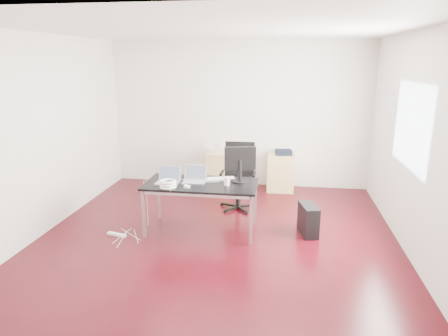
# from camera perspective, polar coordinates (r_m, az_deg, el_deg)

# --- Properties ---
(room_shell) EXTENTS (5.00, 5.00, 5.00)m
(room_shell) POSITION_cam_1_polar(r_m,az_deg,el_deg) (5.37, -0.49, 4.17)
(room_shell) COLOR #32050B
(room_shell) RESTS_ON ground
(desk) EXTENTS (1.60, 0.80, 0.73)m
(desk) POSITION_cam_1_polar(r_m,az_deg,el_deg) (5.72, -3.27, -2.68)
(desk) COLOR black
(desk) RESTS_ON ground
(office_chair) EXTENTS (0.48, 0.50, 1.08)m
(office_chair) POSITION_cam_1_polar(r_m,az_deg,el_deg) (6.68, 2.09, -0.68)
(office_chair) COLOR black
(office_chair) RESTS_ON ground
(filing_cabinet_left) EXTENTS (0.50, 0.50, 0.70)m
(filing_cabinet_left) POSITION_cam_1_polar(r_m,az_deg,el_deg) (7.81, -0.51, -0.26)
(filing_cabinet_left) COLOR tan
(filing_cabinet_left) RESTS_ON ground
(filing_cabinet_right) EXTENTS (0.50, 0.50, 0.70)m
(filing_cabinet_right) POSITION_cam_1_polar(r_m,az_deg,el_deg) (7.72, 8.11, -0.60)
(filing_cabinet_right) COLOR tan
(filing_cabinet_right) RESTS_ON ground
(pc_tower) EXTENTS (0.30, 0.48, 0.44)m
(pc_tower) POSITION_cam_1_polar(r_m,az_deg,el_deg) (5.88, 11.95, -7.22)
(pc_tower) COLOR black
(pc_tower) RESTS_ON ground
(wastebasket) EXTENTS (0.28, 0.28, 0.28)m
(wastebasket) POSITION_cam_1_polar(r_m,az_deg,el_deg) (7.73, 0.91, -2.05)
(wastebasket) COLOR black
(wastebasket) RESTS_ON ground
(power_strip) EXTENTS (0.31, 0.13, 0.04)m
(power_strip) POSITION_cam_1_polar(r_m,az_deg,el_deg) (5.98, -15.08, -9.18)
(power_strip) COLOR white
(power_strip) RESTS_ON ground
(laptop_left) EXTENTS (0.34, 0.26, 0.23)m
(laptop_left) POSITION_cam_1_polar(r_m,az_deg,el_deg) (5.76, -7.97, -1.54)
(laptop_left) COLOR silver
(laptop_left) RESTS_ON desk
(laptop_right) EXTENTS (0.34, 0.26, 0.23)m
(laptop_right) POSITION_cam_1_polar(r_m,az_deg,el_deg) (5.76, -4.20, -1.43)
(laptop_right) COLOR silver
(laptop_right) RESTS_ON desk
(monitor) EXTENTS (0.45, 0.26, 0.51)m
(monitor) POSITION_cam_1_polar(r_m,az_deg,el_deg) (5.71, 2.31, 0.82)
(monitor) COLOR black
(monitor) RESTS_ON desk
(keyboard) EXTENTS (0.46, 0.26, 0.02)m
(keyboard) POSITION_cam_1_polar(r_m,az_deg,el_deg) (5.87, -0.65, -1.54)
(keyboard) COLOR white
(keyboard) RESTS_ON desk
(cup_white) EXTENTS (0.10, 0.10, 0.12)m
(cup_white) POSITION_cam_1_polar(r_m,az_deg,el_deg) (5.58, 0.38, -1.91)
(cup_white) COLOR white
(cup_white) RESTS_ON desk
(cup_brown) EXTENTS (0.08, 0.08, 0.10)m
(cup_brown) POSITION_cam_1_polar(r_m,az_deg,el_deg) (5.63, 0.51, -1.84)
(cup_brown) COLOR #57301D
(cup_brown) RESTS_ON desk
(cable_coil) EXTENTS (0.24, 0.24, 0.11)m
(cable_coil) POSITION_cam_1_polar(r_m,az_deg,el_deg) (5.53, -8.01, -2.29)
(cable_coil) COLOR white
(cable_coil) RESTS_ON desk
(power_adapter) EXTENTS (0.08, 0.08, 0.03)m
(power_adapter) POSITION_cam_1_polar(r_m,az_deg,el_deg) (5.52, -5.30, -2.68)
(power_adapter) COLOR white
(power_adapter) RESTS_ON desk
(speaker) EXTENTS (0.10, 0.09, 0.18)m
(speaker) POSITION_cam_1_polar(r_m,az_deg,el_deg) (7.67, -0.95, 2.84)
(speaker) COLOR #9E9E9E
(speaker) RESTS_ON filing_cabinet_left
(navy_garment) EXTENTS (0.33, 0.28, 0.09)m
(navy_garment) POSITION_cam_1_polar(r_m,az_deg,el_deg) (7.62, 8.51, 2.24)
(navy_garment) COLOR black
(navy_garment) RESTS_ON filing_cabinet_right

